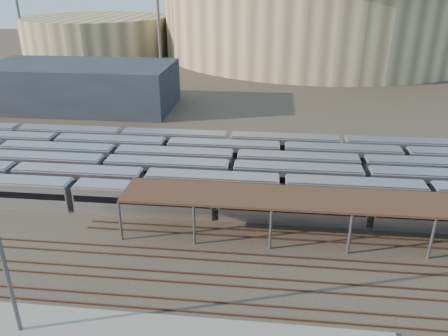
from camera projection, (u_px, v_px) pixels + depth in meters
ground at (188, 250)px, 48.93m from camera, size 420.00×420.00×0.00m
subway_trains at (204, 169)px, 65.13m from camera, size 123.82×23.90×3.60m
inspection_shed at (388, 204)px, 48.38m from camera, size 60.30×6.00×5.30m
empty_tracks at (179, 277)px, 44.35m from camera, size 170.00×9.62×0.18m
stadium at (318, 9)px, 167.18m from camera, size 124.00×124.00×32.50m
secondary_arena at (97, 35)px, 170.34m from camera, size 56.00×56.00×14.00m
service_building at (81, 86)px, 100.43m from camera, size 42.00×20.00×10.00m
floodlight_0 at (157, 1)px, 143.66m from camera, size 4.00×1.00×38.40m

